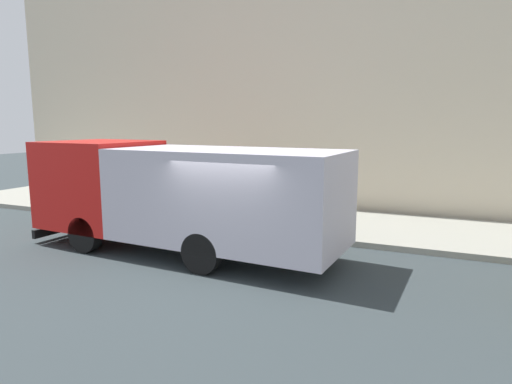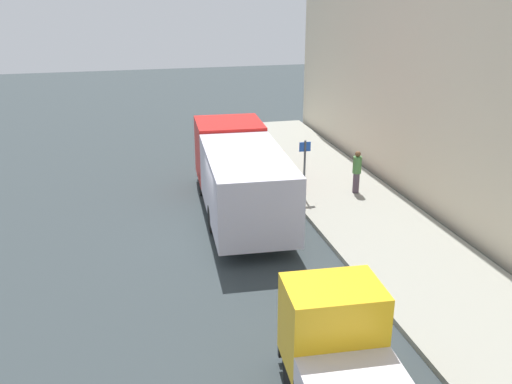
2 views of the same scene
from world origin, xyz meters
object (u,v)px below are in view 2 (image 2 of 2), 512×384
small_flatbed_truck (348,371)px  traffic_cone_orange (284,157)px  pedestrian_walking (357,171)px  large_utility_truck (240,173)px  street_sign_post (305,164)px

small_flatbed_truck → traffic_cone_orange: bearing=81.7°
pedestrian_walking → traffic_cone_orange: bearing=108.9°
large_utility_truck → small_flatbed_truck: (-0.18, -10.57, -0.49)m
pedestrian_walking → small_flatbed_truck: bearing=-118.4°
small_flatbed_truck → pedestrian_walking: size_ratio=2.83×
small_flatbed_truck → traffic_cone_orange: size_ratio=6.72×
large_utility_truck → pedestrian_walking: (4.81, 0.66, -0.51)m
large_utility_truck → pedestrian_walking: large_utility_truck is taller
pedestrian_walking → street_sign_post: bearing=177.7°
small_flatbed_truck → traffic_cone_orange: 15.68m
street_sign_post → traffic_cone_orange: bearing=84.4°
small_flatbed_truck → pedestrian_walking: (4.99, 11.23, -0.02)m
small_flatbed_truck → traffic_cone_orange: small_flatbed_truck is taller
traffic_cone_orange → pedestrian_walking: bearing=-66.6°
small_flatbed_truck → pedestrian_walking: small_flatbed_truck is taller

